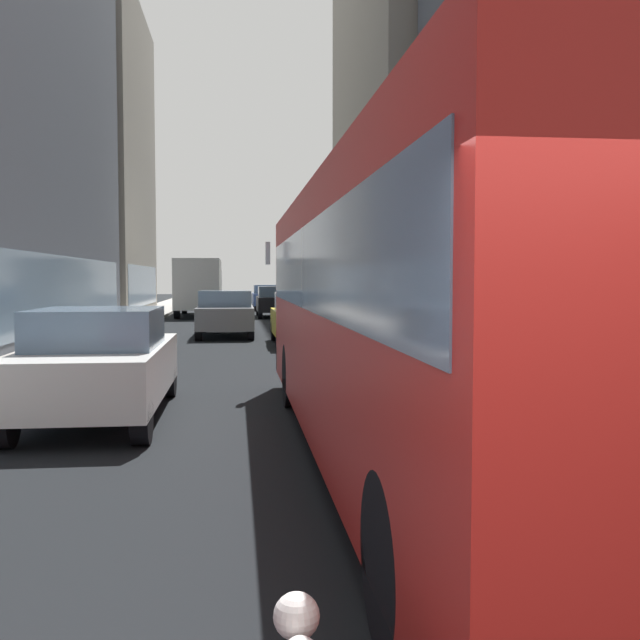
# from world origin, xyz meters

# --- Properties ---
(ground_plane) EXTENTS (120.00, 120.00, 0.00)m
(ground_plane) POSITION_xyz_m (0.00, 35.00, 0.00)
(ground_plane) COLOR black
(sidewalk_left) EXTENTS (2.40, 110.00, 0.15)m
(sidewalk_left) POSITION_xyz_m (-5.70, 35.00, 0.07)
(sidewalk_left) COLOR #9E9991
(sidewalk_left) RESTS_ON ground
(sidewalk_right) EXTENTS (2.40, 110.00, 0.15)m
(sidewalk_right) POSITION_xyz_m (5.70, 35.00, 0.07)
(sidewalk_right) COLOR #9E9991
(sidewalk_right) RESTS_ON ground
(building_left_far) EXTENTS (10.98, 14.67, 18.47)m
(building_left_far) POSITION_xyz_m (-11.90, 44.42, 9.23)
(building_left_far) COLOR gray
(building_left_far) RESTS_ON ground
(building_right_mid) EXTENTS (8.74, 16.46, 20.82)m
(building_right_mid) POSITION_xyz_m (11.90, 24.07, 10.40)
(building_right_mid) COLOR #4C515B
(building_right_mid) RESTS_ON ground
(building_right_far) EXTENTS (11.15, 19.91, 29.74)m
(building_right_far) POSITION_xyz_m (11.90, 42.97, 14.86)
(building_right_far) COLOR gray
(building_right_far) RESTS_ON ground
(transit_bus) EXTENTS (2.78, 11.53, 3.05)m
(transit_bus) POSITION_xyz_m (1.20, 6.85, 1.78)
(transit_bus) COLOR red
(transit_bus) RESTS_ON ground
(car_yellow_taxi) EXTENTS (1.77, 4.05, 1.62)m
(car_yellow_taxi) POSITION_xyz_m (1.20, 21.19, 0.82)
(car_yellow_taxi) COLOR yellow
(car_yellow_taxi) RESTS_ON ground
(car_grey_wagon) EXTENTS (1.93, 4.44, 1.62)m
(car_grey_wagon) POSITION_xyz_m (-1.20, 24.78, 0.82)
(car_grey_wagon) COLOR slate
(car_grey_wagon) RESTS_ON ground
(car_black_suv) EXTENTS (1.84, 4.41, 1.62)m
(car_black_suv) POSITION_xyz_m (1.20, 37.49, 0.82)
(car_black_suv) COLOR black
(car_black_suv) RESTS_ON ground
(car_white_van) EXTENTS (1.84, 4.53, 1.62)m
(car_white_van) POSITION_xyz_m (-2.80, 9.74, 0.82)
(car_white_van) COLOR silver
(car_white_van) RESTS_ON ground
(car_blue_hatchback) EXTENTS (1.91, 4.56, 1.62)m
(car_blue_hatchback) POSITION_xyz_m (1.20, 46.37, 0.82)
(car_blue_hatchback) COLOR #4C6BB7
(car_blue_hatchback) RESTS_ON ground
(box_truck) EXTENTS (2.30, 7.50, 3.05)m
(box_truck) POSITION_xyz_m (-2.80, 38.98, 1.67)
(box_truck) COLOR silver
(box_truck) RESTS_ON ground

